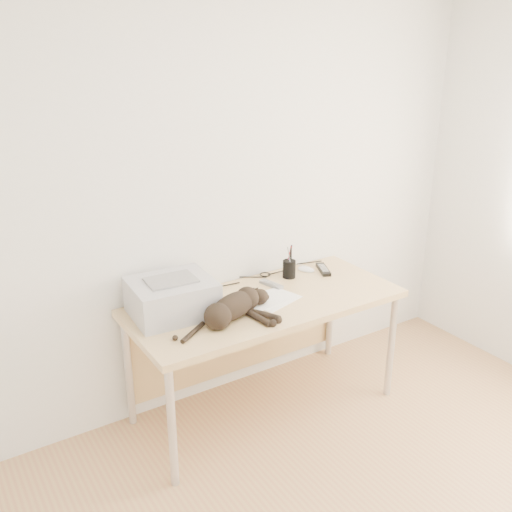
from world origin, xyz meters
TOP-DOWN VIEW (x-y plane):
  - wall_back at (0.00, 1.75)m, footprint 3.50×0.00m
  - desk at (0.00, 1.48)m, footprint 1.60×0.70m
  - printer at (-0.53, 1.51)m, footprint 0.46×0.40m
  - papers at (0.03, 1.37)m, footprint 0.35×0.27m
  - cat at (-0.29, 1.28)m, footprint 0.65×0.33m
  - mug at (-0.35, 1.63)m, footprint 0.14×0.14m
  - pen_cup at (0.31, 1.59)m, footprint 0.08×0.08m
  - remote_grey at (0.14, 1.54)m, footprint 0.08×0.17m
  - remote_black at (0.56, 1.56)m, footprint 0.13×0.20m
  - mouse at (0.47, 1.63)m, footprint 0.11×0.14m
  - cable_tangle at (0.00, 1.70)m, footprint 1.36×0.07m

SIDE VIEW (x-z plane):
  - desk at x=0.00m, z-range 0.24..0.98m
  - papers at x=0.03m, z-range 0.74..0.75m
  - cable_tangle at x=0.00m, z-range 0.74..0.75m
  - remote_grey at x=0.14m, z-range 0.74..0.76m
  - remote_black at x=0.56m, z-range 0.74..0.76m
  - mouse at x=0.47m, z-range 0.74..0.78m
  - mug at x=-0.35m, z-range 0.74..0.83m
  - pen_cup at x=0.31m, z-range 0.69..0.90m
  - cat at x=-0.29m, z-range 0.73..0.88m
  - printer at x=-0.53m, z-range 0.74..0.94m
  - wall_back at x=0.00m, z-range -0.45..3.05m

